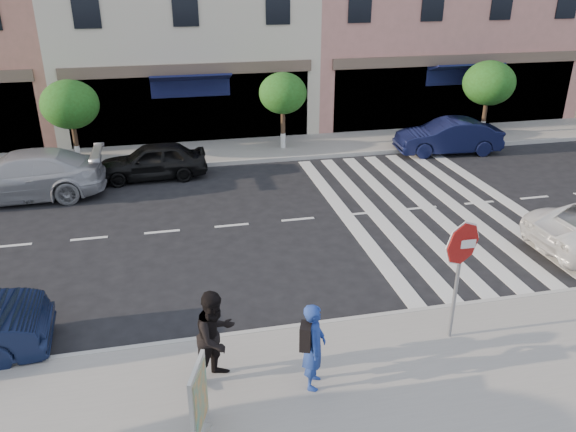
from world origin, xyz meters
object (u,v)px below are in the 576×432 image
object	(u,v)px
stop_sign	(461,255)
car_far_mid	(153,161)
photographer	(314,346)
walker	(216,337)
poster_board	(199,401)
car_far_left	(20,176)
car_far_right	(448,136)

from	to	relation	value
stop_sign	car_far_mid	xyz separation A→B (m)	(-5.76, 11.18, -1.35)
photographer	walker	size ratio (longest dim) A/B	0.92
poster_board	car_far_mid	size ratio (longest dim) A/B	0.34
photographer	walker	world-z (taller)	walker
car_far_mid	car_far_left	bearing A→B (deg)	-77.19
walker	car_far_left	bearing A→B (deg)	77.44
car_far_right	car_far_mid	bearing A→B (deg)	-82.46
car_far_left	poster_board	bearing A→B (deg)	22.81
stop_sign	walker	bearing A→B (deg)	-174.60
photographer	car_far_left	xyz separation A→B (m)	(-6.90, 10.91, -0.20)
poster_board	car_far_mid	world-z (taller)	poster_board
poster_board	car_far_right	size ratio (longest dim) A/B	0.31
car_far_mid	car_far_right	world-z (taller)	car_far_right
photographer	walker	xyz separation A→B (m)	(-1.64, 0.53, 0.07)
stop_sign	car_far_mid	distance (m)	12.65
car_far_mid	walker	bearing A→B (deg)	4.31
photographer	car_far_right	distance (m)	15.27
car_far_left	car_far_mid	bearing A→B (deg)	103.99
photographer	poster_board	size ratio (longest dim) A/B	1.27
stop_sign	walker	xyz separation A→B (m)	(-4.68, -0.23, -0.95)
stop_sign	car_far_right	world-z (taller)	stop_sign
walker	car_far_left	world-z (taller)	walker
stop_sign	photographer	bearing A→B (deg)	-163.33
photographer	car_far_right	world-z (taller)	photographer
car_far_mid	car_far_right	bearing A→B (deg)	91.10
walker	car_far_right	size ratio (longest dim) A/B	0.43
walker	car_far_right	distance (m)	15.88
stop_sign	photographer	world-z (taller)	stop_sign
stop_sign	walker	world-z (taller)	stop_sign
stop_sign	poster_board	world-z (taller)	stop_sign
walker	car_far_mid	bearing A→B (deg)	55.97
stop_sign	poster_board	distance (m)	5.42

